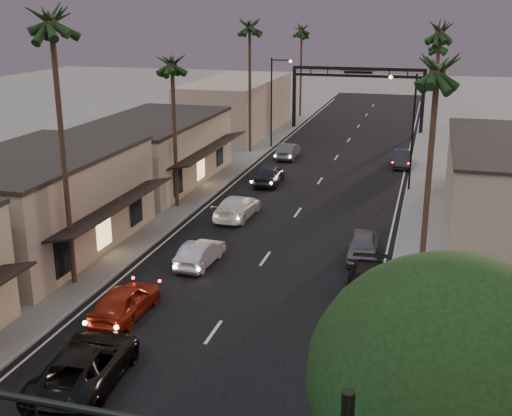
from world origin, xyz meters
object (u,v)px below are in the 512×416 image
Objects in this scene: arch at (358,83)px; streetlight_right at (410,123)px; palm_lb at (50,14)px; oncoming_red at (125,301)px; streetlight_left at (274,95)px; curbside_black at (368,286)px; palm_far at (302,27)px; palm_ra at (438,62)px; oncoming_silver at (200,253)px; palm_ld at (250,22)px; corner_tree at (457,391)px; oncoming_pickup at (85,365)px; palm_rb at (440,26)px; palm_lc at (172,58)px; palm_rc at (439,42)px.

streetlight_right is (6.92, -25.00, -0.20)m from arch.
palm_lb is 3.36× the size of oncoming_red.
streetlight_left is 1.71× the size of curbside_black.
palm_ra is at bearing -72.62° from palm_far.
oncoming_red is at bearing 83.22° from oncoming_silver.
palm_ld is at bearing 111.57° from curbside_black.
corner_tree is 0.58× the size of arch.
arch is at bearing 98.62° from corner_tree.
palm_lb reaches higher than arch.
palm_ra is (17.20, -31.00, -0.97)m from palm_ld.
corner_tree is 72.96m from palm_far.
curbside_black is (10.61, 4.64, -0.01)m from oncoming_red.
streetlight_right is 1.54× the size of oncoming_pickup.
oncoming_pickup is (5.30, -41.11, -11.60)m from palm_ld.
oncoming_red is at bearing -86.20° from palm_far.
palm_rb is 24.39m from oncoming_silver.
streetlight_right reaches higher than corner_tree.
oncoming_pickup is (-11.90, -30.11, -11.60)m from palm_rb.
oncoming_red reaches higher than curbside_black.
palm_rb is at bearing 24.94° from palm_lc.
palm_far is at bearing -90.90° from oncoming_pickup.
streetlight_left is 37.87m from palm_ra.
palm_lc is 14.84m from oncoming_silver.
streetlight_left is 17.42m from palm_rc.
palm_lb is (-18.08, 14.55, 7.41)m from corner_tree.
arch is at bearing 108.30° from palm_rb.
palm_rc reaches higher than streetlight_right.
oncoming_red is (-13.01, -4.61, -10.67)m from palm_ra.
palm_rb reaches higher than streetlight_right.
oncoming_pickup is at bearing -56.84° from palm_lb.
streetlight_left is at bearing -119.97° from arch.
palm_ld is (0.00, 19.00, 1.95)m from palm_lc.
palm_lb is 33.01m from palm_ld.
palm_lb reaches higher than curbside_black.
oncoming_pickup is 13.90m from curbside_black.
oncoming_pickup is at bearing -85.31° from streetlight_left.
streetlight_left is at bearing -158.86° from palm_rc.
palm_lb is at bearing -173.37° from palm_ra.
streetlight_left is at bearing 87.33° from palm_lb.
curbside_black is (14.80, -11.97, -9.71)m from palm_lc.
palm_ra is 16.16m from oncoming_silver.
oncoming_silver is at bearing -98.42° from oncoming_red.
palm_rc reaches higher than oncoming_red.
corner_tree is at bearing -81.38° from arch.
palm_far is 56.89m from curbside_black.
streetlight_right is 2.16× the size of oncoming_silver.
palm_ra is 56.58m from palm_far.
palm_far is at bearing 114.76° from streetlight_right.
palm_rc is 0.92× the size of palm_far.
palm_lb is 1.25× the size of palm_lc.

